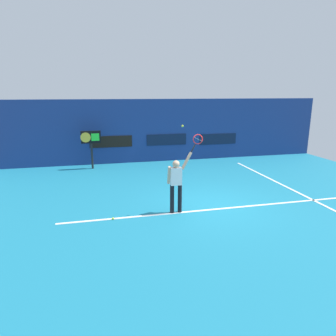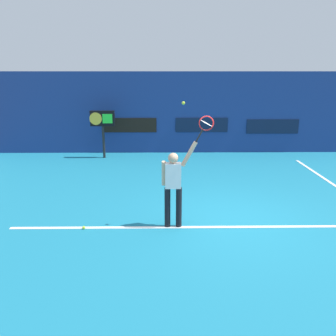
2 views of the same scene
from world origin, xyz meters
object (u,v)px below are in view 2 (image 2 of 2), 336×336
tennis_player (173,184)px  spare_ball (84,228)px  tennis_racket (206,125)px  scoreboard_clock (102,121)px  tennis_ball (183,103)px

tennis_player → spare_ball: bearing=-177.0°
tennis_player → tennis_racket: bearing=-0.4°
scoreboard_clock → spare_ball: size_ratio=27.70×
scoreboard_clock → tennis_ball: bearing=-66.3°
tennis_player → scoreboard_clock: 6.96m
tennis_racket → spare_ball: tennis_racket is taller
tennis_player → tennis_ball: tennis_ball is taller
spare_ball → tennis_racket: bearing=2.2°
tennis_racket → scoreboard_clock: size_ratio=0.33×
tennis_racket → spare_ball: bearing=-177.8°
tennis_player → tennis_ball: (0.20, 0.05, 1.71)m
scoreboard_clock → spare_ball: (0.64, -6.54, -1.45)m
tennis_player → spare_ball: 2.20m
tennis_player → scoreboard_clock: bearing=112.1°
tennis_racket → tennis_ball: (-0.46, 0.05, 0.44)m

